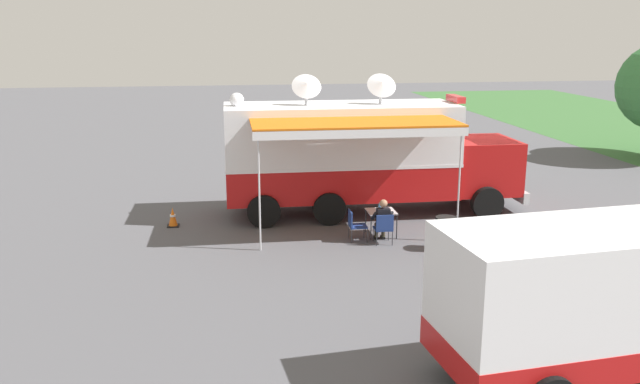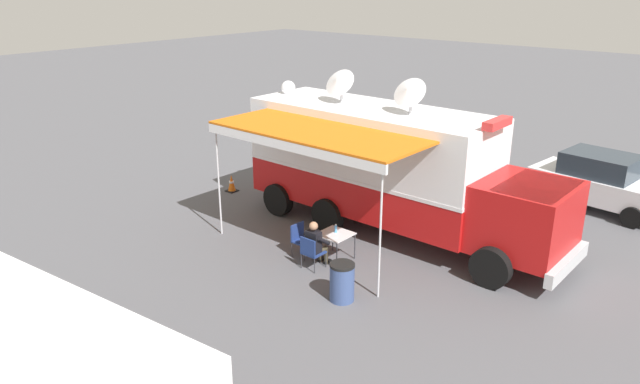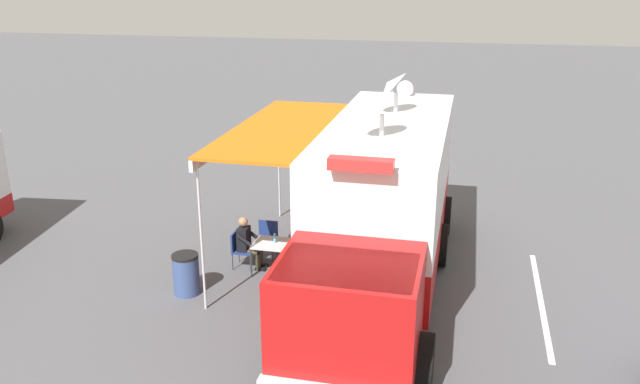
% 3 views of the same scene
% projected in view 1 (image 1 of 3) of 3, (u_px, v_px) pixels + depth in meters
% --- Properties ---
extents(ground_plane, '(100.00, 100.00, 0.00)m').
position_uv_depth(ground_plane, '(340.00, 213.00, 21.30)').
color(ground_plane, '#515156').
extents(lot_stripe, '(0.19, 4.80, 0.01)m').
position_uv_depth(lot_stripe, '(347.00, 187.00, 24.73)').
color(lot_stripe, silver).
rests_on(lot_stripe, ground).
extents(command_truck, '(4.93, 9.52, 4.53)m').
position_uv_depth(command_truck, '(364.00, 153.00, 20.90)').
color(command_truck, '#B71414').
rests_on(command_truck, ground).
extents(folding_table, '(0.81, 0.81, 0.73)m').
position_uv_depth(folding_table, '(381.00, 213.00, 18.82)').
color(folding_table, silver).
rests_on(folding_table, ground).
extents(water_bottle, '(0.07, 0.07, 0.22)m').
position_uv_depth(water_bottle, '(380.00, 207.00, 18.85)').
color(water_bottle, '#4C99D8').
rests_on(water_bottle, folding_table).
extents(folding_chair_at_table, '(0.49, 0.49, 0.87)m').
position_uv_depth(folding_chair_at_table, '(384.00, 226.00, 18.08)').
color(folding_chair_at_table, navy).
rests_on(folding_chair_at_table, ground).
extents(folding_chair_beside_table, '(0.49, 0.49, 0.87)m').
position_uv_depth(folding_chair_beside_table, '(355.00, 223.00, 18.39)').
color(folding_chair_beside_table, navy).
rests_on(folding_chair_beside_table, ground).
extents(seated_responder, '(0.66, 0.56, 1.25)m').
position_uv_depth(seated_responder, '(382.00, 220.00, 18.22)').
color(seated_responder, black).
rests_on(seated_responder, ground).
extents(trash_bin, '(0.57, 0.57, 0.91)m').
position_uv_depth(trash_bin, '(446.00, 234.00, 17.64)').
color(trash_bin, '#384C7F').
rests_on(trash_bin, ground).
extents(traffic_cone, '(0.36, 0.36, 0.58)m').
position_uv_depth(traffic_cone, '(173.00, 217.00, 19.79)').
color(traffic_cone, black).
rests_on(traffic_cone, ground).
extents(support_truck, '(2.85, 6.97, 2.70)m').
position_uv_depth(support_truck, '(622.00, 300.00, 11.00)').
color(support_truck, white).
rests_on(support_truck, ground).
extents(car_behind_truck, '(2.39, 4.38, 1.76)m').
position_uv_depth(car_behind_truck, '(431.00, 150.00, 27.29)').
color(car_behind_truck, silver).
rests_on(car_behind_truck, ground).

